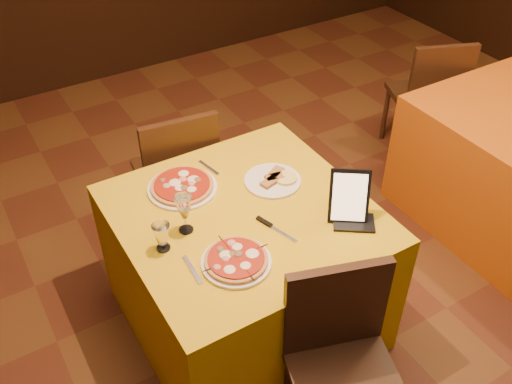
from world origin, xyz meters
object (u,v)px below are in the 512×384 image
water_glass (162,237)px  main_table (245,269)px  chair_main_near (347,383)px  wine_glass (184,214)px  pizza_near (236,261)px  chair_side_far (423,95)px  pizza_far (182,187)px  tablet (349,196)px  chair_main_far (175,172)px

water_glass → main_table: bearing=3.5°
chair_main_near → main_table: bearing=107.9°
wine_glass → water_glass: wine_glass is taller
pizza_near → water_glass: 0.32m
chair_side_far → wine_glass: bearing=40.1°
pizza_near → main_table: bearing=54.0°
main_table → pizza_far: size_ratio=3.34×
chair_main_near → chair_side_far: bearing=57.0°
main_table → wine_glass: (-0.28, 0.03, 0.47)m
chair_side_far → tablet: size_ratio=3.73×
pizza_far → chair_main_far: bearing=71.9°
chair_main_near → pizza_far: size_ratio=2.76×
pizza_far → water_glass: bearing=-126.8°
wine_glass → tablet: tablet is taller
pizza_near → chair_main_far: bearing=80.0°
tablet → wine_glass: bearing=-168.9°
chair_side_far → wine_glass: 2.28m
chair_main_far → chair_side_far: (1.86, -0.09, 0.00)m
chair_main_near → pizza_near: (-0.19, 0.53, 0.31)m
main_table → pizza_near: 0.50m
chair_main_near → pizza_far: 1.14m
chair_side_far → water_glass: bearing=40.3°
chair_main_near → water_glass: bearing=135.8°
chair_main_near → wine_glass: wine_glass is taller
chair_main_near → pizza_far: (-0.17, 1.08, 0.31)m
wine_glass → tablet: size_ratio=0.78×
wine_glass → pizza_far: bearing=67.9°
pizza_far → wine_glass: (-0.11, -0.26, 0.08)m
tablet → chair_main_near: bearing=-90.2°
wine_glass → pizza_near: bearing=-72.8°
pizza_far → water_glass: size_ratio=2.54×
main_table → water_glass: water_glass is taller
tablet → pizza_near: bearing=-145.4°
pizza_near → tablet: size_ratio=1.19×
pizza_near → water_glass: bearing=133.1°
chair_main_far → chair_main_near: bearing=97.0°
chair_main_near → pizza_near: size_ratio=3.14×
pizza_far → water_glass: water_glass is taller
pizza_far → chair_main_near: bearing=-81.2°
chair_main_near → chair_main_far: 1.60m
main_table → chair_main_near: chair_main_near is taller
chair_main_far → pizza_far: (-0.17, -0.52, 0.31)m
wine_glass → tablet: bearing=-24.1°
chair_side_far → water_glass: size_ratio=7.00×
chair_side_far → pizza_near: 2.29m
chair_main_far → chair_side_far: bearing=-175.7°
main_table → wine_glass: wine_glass is taller
chair_main_near → pizza_far: chair_main_near is taller
pizza_near → wine_glass: size_ratio=1.53×
chair_side_far → tablet: bearing=55.6°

